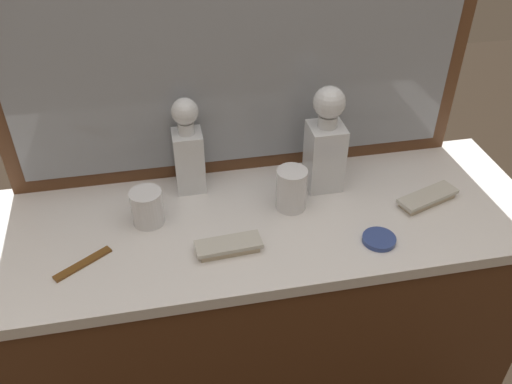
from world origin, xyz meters
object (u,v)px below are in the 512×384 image
Objects in this scene: crystal_tumbler_far_left at (147,209)px; crystal_decanter_center at (189,154)px; porcelain_dish at (379,239)px; tortoiseshell_comb at (83,264)px; crystal_tumbler_front at (291,190)px; silver_brush_far_right at (229,246)px; crystal_decanter_left at (325,148)px; silver_brush_front at (428,198)px.

crystal_decanter_center is at bearing 46.77° from crystal_tumbler_far_left.
porcelain_dish reaches higher than tortoiseshell_comb.
crystal_tumbler_front reaches higher than tortoiseshell_comb.
silver_brush_far_right is at bearing 173.92° from porcelain_dish.
crystal_tumbler_far_left is 0.55m from porcelain_dish.
crystal_tumbler_far_left is (-0.35, 0.01, -0.01)m from crystal_tumbler_front.
silver_brush_far_right is (-0.18, -0.13, -0.04)m from crystal_tumbler_front.
tortoiseshell_comb is at bearing -162.71° from crystal_decanter_left.
crystal_tumbler_far_left is at bearing 161.41° from porcelain_dish.
crystal_decanter_left reaches higher than porcelain_dish.
crystal_decanter_center reaches higher than porcelain_dish.
crystal_tumbler_front is 1.23× the size of crystal_tumbler_far_left.
silver_brush_far_right is 1.97× the size of porcelain_dish.
crystal_decanter_left reaches higher than tortoiseshell_comb.
silver_brush_front is at bearing 33.71° from porcelain_dish.
tortoiseshell_comb is (-0.33, 0.02, -0.01)m from silver_brush_far_right.
crystal_decanter_center is at bearing 102.86° from silver_brush_far_right.
crystal_tumbler_front is at bearing -143.87° from crystal_decanter_left.
crystal_decanter_left is 0.47m from crystal_tumbler_far_left.
crystal_decanter_left is 3.18× the size of crystal_tumbler_far_left.
porcelain_dish is at bearing -146.29° from silver_brush_front.
silver_brush_front is (0.24, -0.13, -0.10)m from crystal_decanter_left.
silver_brush_front is (0.35, -0.05, -0.04)m from crystal_tumbler_front.
crystal_decanter_left is at bearing 152.38° from silver_brush_front.
silver_brush_far_right is at bearing -171.32° from silver_brush_front.
crystal_decanter_left is at bearing 105.02° from porcelain_dish.
crystal_decanter_left is 0.27m from porcelain_dish.
crystal_tumbler_far_left is at bearing 141.51° from silver_brush_far_right.
crystal_decanter_center is at bearing 42.71° from tortoiseshell_comb.
crystal_decanter_left is at bearing 36.00° from silver_brush_far_right.
crystal_tumbler_far_left reaches higher than tortoiseshell_comb.
crystal_tumbler_far_left is 0.51× the size of silver_brush_front.
silver_brush_far_right is (-0.52, -0.08, -0.00)m from silver_brush_front.
silver_brush_far_right is (0.17, -0.14, -0.03)m from crystal_tumbler_far_left.
silver_brush_front is at bearing 8.68° from silver_brush_far_right.
crystal_decanter_center is 1.68× the size of silver_brush_far_right.
silver_brush_front is at bearing -27.62° from crystal_decanter_left.
crystal_decanter_left reaches higher than silver_brush_far_right.
crystal_decanter_center is 0.28m from silver_brush_far_right.
crystal_decanter_left is 0.15m from crystal_tumbler_front.
silver_brush_far_right reaches higher than tortoiseshell_comb.
crystal_tumbler_front is 0.63× the size of silver_brush_front.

